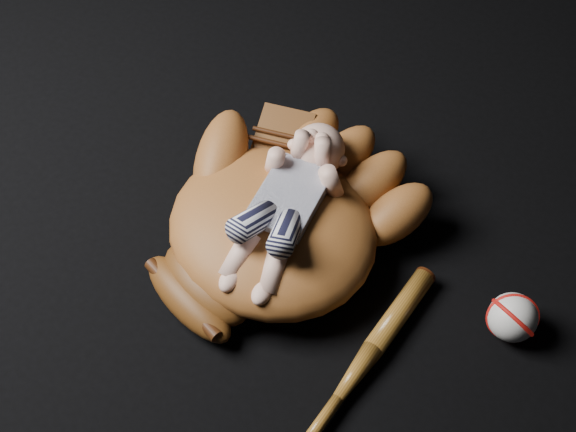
# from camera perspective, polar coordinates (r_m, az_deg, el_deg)

# --- Properties ---
(baseball_glove) EXTENTS (0.63, 0.67, 0.17)m
(baseball_glove) POSITION_cam_1_polar(r_m,az_deg,el_deg) (1.39, -1.13, -0.49)
(baseball_glove) COLOR brown
(baseball_glove) RESTS_ON ground
(newborn_baby) EXTENTS (0.20, 0.38, 0.15)m
(newborn_baby) POSITION_cam_1_polar(r_m,az_deg,el_deg) (1.35, -0.38, 0.60)
(newborn_baby) COLOR #F0B59B
(newborn_baby) RESTS_ON baseball_glove
(baseball_bat) EXTENTS (0.07, 0.40, 0.04)m
(baseball_bat) POSITION_cam_1_polar(r_m,az_deg,el_deg) (1.33, 5.55, -10.10)
(baseball_bat) COLOR brown
(baseball_bat) RESTS_ON ground
(baseball) EXTENTS (0.08, 0.08, 0.08)m
(baseball) POSITION_cam_1_polar(r_m,az_deg,el_deg) (1.39, 15.68, -6.96)
(baseball) COLOR silver
(baseball) RESTS_ON ground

